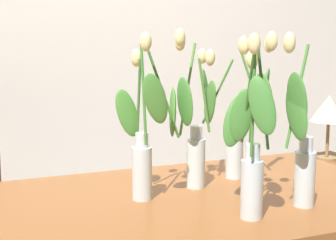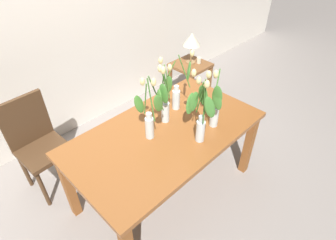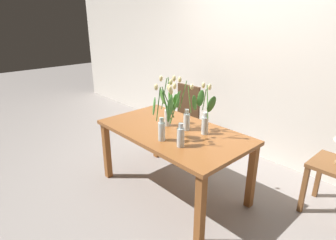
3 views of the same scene
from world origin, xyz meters
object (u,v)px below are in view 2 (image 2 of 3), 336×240
(tulip_vase_3, at_px, (165,103))
(side_table, at_px, (190,72))
(dining_table, at_px, (166,140))
(tulip_vase_4, at_px, (151,115))
(tulip_vase_2, at_px, (215,109))
(tulip_vase_0, at_px, (176,90))
(pillar_candle, at_px, (199,60))
(dining_chair, at_px, (37,141))
(tulip_vase_1, at_px, (200,114))
(table_lamp, at_px, (192,40))

(tulip_vase_3, distance_m, side_table, 1.55)
(dining_table, xyz_separation_m, tulip_vase_4, (-0.12, 0.04, 0.30))
(tulip_vase_2, relative_size, side_table, 1.02)
(tulip_vase_0, relative_size, tulip_vase_2, 0.98)
(pillar_candle, bearing_deg, tulip_vase_0, -149.78)
(dining_table, bearing_deg, side_table, 33.51)
(tulip_vase_0, height_order, dining_chair, tulip_vase_0)
(tulip_vase_2, relative_size, pillar_candle, 7.47)
(tulip_vase_3, height_order, tulip_vase_4, tulip_vase_4)
(tulip_vase_0, xyz_separation_m, tulip_vase_2, (0.01, -0.40, 0.00))
(tulip_vase_1, bearing_deg, dining_chair, 126.69)
(tulip_vase_0, relative_size, side_table, 1.00)
(tulip_vase_4, xyz_separation_m, table_lamp, (1.48, 0.87, -0.09))
(tulip_vase_2, xyz_separation_m, table_lamp, (1.06, 1.15, -0.07))
(tulip_vase_3, relative_size, pillar_candle, 7.46)
(tulip_vase_4, distance_m, table_lamp, 1.72)
(dining_chair, bearing_deg, side_table, -0.44)
(dining_table, xyz_separation_m, tulip_vase_1, (0.12, -0.24, 0.32))
(dining_table, relative_size, dining_chair, 1.72)
(table_lamp, relative_size, pillar_candle, 5.31)
(tulip_vase_4, bearing_deg, tulip_vase_0, 17.05)
(side_table, bearing_deg, tulip_vase_4, -149.76)
(tulip_vase_2, distance_m, tulip_vase_4, 0.51)
(dining_chair, bearing_deg, table_lamp, 0.11)
(tulip_vase_1, relative_size, tulip_vase_3, 1.01)
(dining_table, xyz_separation_m, pillar_candle, (1.43, 0.82, -0.06))
(tulip_vase_1, height_order, pillar_candle, tulip_vase_1)
(tulip_vase_4, height_order, side_table, tulip_vase_4)
(dining_table, xyz_separation_m, tulip_vase_0, (0.29, 0.16, 0.28))
(tulip_vase_1, bearing_deg, tulip_vase_4, 131.54)
(tulip_vase_2, relative_size, tulip_vase_3, 1.00)
(tulip_vase_2, bearing_deg, table_lamp, 47.33)
(tulip_vase_4, height_order, pillar_candle, tulip_vase_4)
(table_lamp, bearing_deg, tulip_vase_4, -149.58)
(tulip_vase_2, xyz_separation_m, tulip_vase_4, (-0.42, 0.28, 0.02))
(tulip_vase_2, distance_m, pillar_candle, 1.59)
(tulip_vase_2, bearing_deg, tulip_vase_3, 121.73)
(tulip_vase_4, relative_size, side_table, 1.05)
(tulip_vase_2, height_order, dining_chair, tulip_vase_2)
(tulip_vase_0, xyz_separation_m, tulip_vase_4, (-0.41, -0.13, 0.02))
(dining_chair, xyz_separation_m, table_lamp, (2.08, 0.00, 0.33))
(tulip_vase_3, distance_m, dining_chair, 1.21)
(dining_table, xyz_separation_m, side_table, (1.34, 0.88, -0.22))
(tulip_vase_0, bearing_deg, tulip_vase_2, -88.16)
(tulip_vase_0, bearing_deg, tulip_vase_3, -161.24)
(tulip_vase_1, relative_size, table_lamp, 1.41)
(tulip_vase_0, distance_m, side_table, 1.36)
(dining_table, distance_m, tulip_vase_3, 0.30)
(tulip_vase_2, distance_m, tulip_vase_3, 0.40)
(dining_chair, bearing_deg, tulip_vase_2, -48.04)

